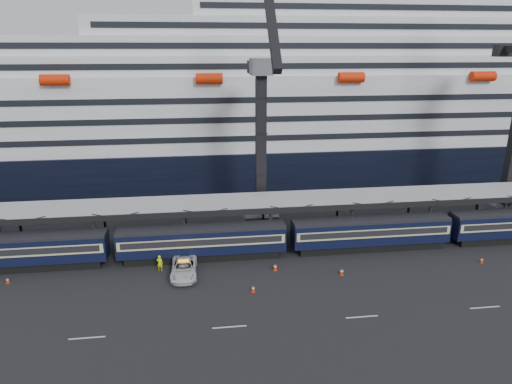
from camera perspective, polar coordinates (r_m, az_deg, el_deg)
The scene contains 12 objects.
ground at distance 52.96m, azimuth 26.13°, elevation -10.40°, with size 260.00×260.00×0.00m, color black.
train at distance 57.73m, azimuth 17.21°, elevation -4.61°, with size 133.05×3.00×4.05m.
canopy at distance 62.10m, azimuth 19.88°, elevation -0.32°, with size 130.00×6.25×5.53m.
cruise_ship at distance 89.22m, azimuth 10.41°, elevation 10.32°, with size 214.09×28.84×34.00m.
crane_dark_near at distance 58.59m, azimuth 0.67°, elevation 6.47°, with size 4.50×17.75×35.08m.
pickup_truck at distance 49.81m, azimuth -9.00°, elevation -9.41°, with size 2.69×5.83×1.62m, color silver.
worker at distance 51.18m, azimuth -11.95°, elevation -8.69°, with size 0.67×0.44×1.83m, color #DBFF0D.
traffic_cone_a at distance 54.35m, azimuth -28.62°, elevation -9.64°, with size 0.36×0.36×0.72m.
traffic_cone_b at distance 46.34m, azimuth -0.36°, elevation -11.97°, with size 0.39×0.39×0.77m.
traffic_cone_c at distance 50.44m, azimuth 2.42°, elevation -9.32°, with size 0.43×0.43×0.86m.
traffic_cone_d at distance 50.28m, azimuth 10.67°, elevation -9.73°, with size 0.43×0.43×0.86m.
traffic_cone_e at distance 58.01m, azimuth 26.39°, elevation -7.61°, with size 0.35×0.35×0.70m.
Camera 1 is at (-28.19, -38.30, 23.29)m, focal length 32.00 mm.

